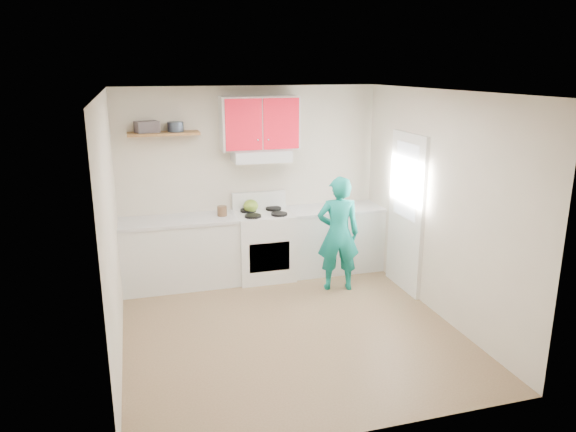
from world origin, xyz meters
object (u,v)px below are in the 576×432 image
object	(u,v)px
tin	(176,127)
person	(338,234)
kettle	(251,206)
crock	(222,212)
stove	(264,245)

from	to	relation	value
tin	person	xyz separation A→B (m)	(1.93, -0.85, -1.34)
kettle	person	world-z (taller)	person
crock	tin	bearing A→B (deg)	163.38
stove	tin	world-z (taller)	tin
kettle	person	size ratio (longest dim) A/B	0.14
tin	person	size ratio (longest dim) A/B	0.14
crock	person	distance (m)	1.57
stove	crock	bearing A→B (deg)	177.55
kettle	crock	world-z (taller)	kettle
crock	person	size ratio (longest dim) A/B	0.10
tin	kettle	xyz separation A→B (m)	(0.95, -0.07, -1.09)
stove	kettle	world-z (taller)	kettle
tin	crock	xyz separation A→B (m)	(0.54, -0.16, -1.12)
person	tin	bearing A→B (deg)	-10.29
kettle	person	distance (m)	1.28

